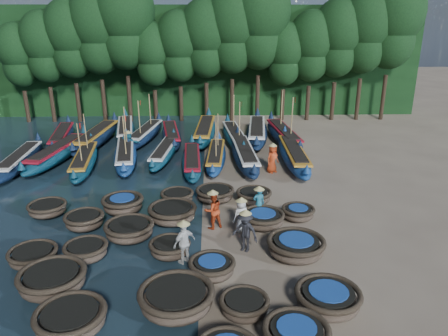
{
  "coord_description": "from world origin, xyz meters",
  "views": [
    {
      "loc": [
        0.47,
        -19.11,
        9.39
      ],
      "look_at": [
        1.16,
        3.44,
        1.3
      ],
      "focal_mm": 35.0,
      "sensor_mm": 36.0,
      "label": 1
    }
  ],
  "objects_px": {
    "long_boat_4": "(164,152)",
    "coracle_17": "(172,213)",
    "coracle_18": "(263,219)",
    "long_boat_1": "(58,153)",
    "long_boat_2": "(84,161)",
    "long_boat_5": "(192,161)",
    "long_boat_8": "(294,155)",
    "fisherman_4": "(184,242)",
    "long_boat_17": "(284,135)",
    "coracle_10": "(33,256)",
    "long_boat_15": "(235,136)",
    "long_boat_10": "(97,137)",
    "coracle_6": "(71,319)",
    "coracle_8": "(244,305)",
    "long_boat_9": "(62,137)",
    "fisherman_5": "(129,143)",
    "coracle_15": "(84,220)",
    "coracle_19": "(298,212)",
    "coracle_16": "(129,230)",
    "coracle_5": "(52,280)",
    "fisherman_2": "(213,209)",
    "coracle_21": "(123,204)",
    "fisherman_1": "(259,201)",
    "coracle_14": "(296,247)",
    "long_boat_0": "(20,160)",
    "coracle_13": "(212,267)",
    "long_boat_12": "(145,134)",
    "fisherman_3": "(245,231)",
    "coracle_11": "(86,251)",
    "long_boat_13": "(171,135)",
    "coracle_24": "(254,196)",
    "coracle_23": "(215,194)",
    "long_boat_7": "(245,155)",
    "long_boat_14": "(205,131)",
    "coracle_20": "(47,208)",
    "fisherman_0": "(241,214)",
    "coracle_7": "(176,299)",
    "fisherman_6": "(272,158)",
    "coracle_4": "(296,336)",
    "coracle_22": "(177,197)",
    "long_boat_3": "(125,154)",
    "coracle_9": "(328,298)"
  },
  "relations": [
    {
      "from": "long_boat_4",
      "to": "coracle_17",
      "type": "bearing_deg",
      "value": -75.79
    },
    {
      "from": "coracle_18",
      "to": "long_boat_1",
      "type": "relative_size",
      "value": 0.24
    },
    {
      "from": "long_boat_2",
      "to": "long_boat_5",
      "type": "relative_size",
      "value": 1.05
    },
    {
      "from": "long_boat_8",
      "to": "fisherman_4",
      "type": "xyz_separation_m",
      "value": [
        -6.48,
        -11.76,
        0.35
      ]
    },
    {
      "from": "long_boat_1",
      "to": "long_boat_17",
      "type": "distance_m",
      "value": 16.14
    },
    {
      "from": "coracle_10",
      "to": "long_boat_15",
      "type": "relative_size",
      "value": 0.25
    },
    {
      "from": "long_boat_10",
      "to": "coracle_6",
      "type": "bearing_deg",
      "value": -72.02
    },
    {
      "from": "coracle_8",
      "to": "long_boat_2",
      "type": "bearing_deg",
      "value": 122.01
    },
    {
      "from": "long_boat_9",
      "to": "fisherman_5",
      "type": "xyz_separation_m",
      "value": [
        5.52,
        -2.77,
        0.31
      ]
    },
    {
      "from": "coracle_8",
      "to": "coracle_15",
      "type": "height_order",
      "value": "coracle_15"
    },
    {
      "from": "coracle_10",
      "to": "coracle_19",
      "type": "relative_size",
      "value": 1.05
    },
    {
      "from": "fisherman_4",
      "to": "fisherman_5",
      "type": "distance_m",
      "value": 14.85
    },
    {
      "from": "coracle_16",
      "to": "long_boat_17",
      "type": "xyz_separation_m",
      "value": [
        9.1,
        14.65,
        0.16
      ]
    },
    {
      "from": "coracle_8",
      "to": "long_boat_8",
      "type": "bearing_deg",
      "value": 73.81
    },
    {
      "from": "coracle_5",
      "to": "fisherman_2",
      "type": "bearing_deg",
      "value": 39.28
    },
    {
      "from": "coracle_21",
      "to": "coracle_17",
      "type": "bearing_deg",
      "value": -23.58
    },
    {
      "from": "coracle_15",
      "to": "fisherman_1",
      "type": "relative_size",
      "value": 1.26
    },
    {
      "from": "coracle_14",
      "to": "long_boat_17",
      "type": "bearing_deg",
      "value": 82.66
    },
    {
      "from": "coracle_16",
      "to": "long_boat_0",
      "type": "xyz_separation_m",
      "value": [
        -8.52,
        9.41,
        0.09
      ]
    },
    {
      "from": "coracle_13",
      "to": "coracle_17",
      "type": "distance_m",
      "value": 4.96
    },
    {
      "from": "coracle_21",
      "to": "fisherman_1",
      "type": "relative_size",
      "value": 1.38
    },
    {
      "from": "long_boat_12",
      "to": "fisherman_3",
      "type": "bearing_deg",
      "value": -59.36
    },
    {
      "from": "coracle_11",
      "to": "coracle_19",
      "type": "bearing_deg",
      "value": 19.67
    },
    {
      "from": "long_boat_2",
      "to": "coracle_11",
      "type": "bearing_deg",
      "value": -81.7
    },
    {
      "from": "long_boat_4",
      "to": "long_boat_13",
      "type": "distance_m",
      "value": 4.36
    },
    {
      "from": "long_boat_0",
      "to": "fisherman_5",
      "type": "bearing_deg",
      "value": 20.31
    },
    {
      "from": "coracle_24",
      "to": "long_boat_2",
      "type": "relative_size",
      "value": 0.24
    },
    {
      "from": "coracle_23",
      "to": "long_boat_7",
      "type": "bearing_deg",
      "value": 71.48
    },
    {
      "from": "coracle_21",
      "to": "long_boat_15",
      "type": "xyz_separation_m",
      "value": [
        6.17,
        11.88,
        0.08
      ]
    },
    {
      "from": "coracle_10",
      "to": "long_boat_4",
      "type": "height_order",
      "value": "long_boat_4"
    },
    {
      "from": "coracle_13",
      "to": "fisherman_4",
      "type": "bearing_deg",
      "value": 136.36
    },
    {
      "from": "long_boat_14",
      "to": "fisherman_3",
      "type": "distance_m",
      "value": 17.26
    },
    {
      "from": "coracle_20",
      "to": "long_boat_0",
      "type": "xyz_separation_m",
      "value": [
        -4.12,
        6.94,
        0.16
      ]
    },
    {
      "from": "long_boat_9",
      "to": "long_boat_13",
      "type": "xyz_separation_m",
      "value": [
        8.17,
        0.4,
        -0.02
      ]
    },
    {
      "from": "coracle_24",
      "to": "fisherman_0",
      "type": "bearing_deg",
      "value": -105.82
    },
    {
      "from": "coracle_7",
      "to": "fisherman_6",
      "type": "bearing_deg",
      "value": 69.42
    },
    {
      "from": "coracle_17",
      "to": "long_boat_13",
      "type": "distance_m",
      "value": 13.76
    },
    {
      "from": "coracle_16",
      "to": "long_boat_14",
      "type": "height_order",
      "value": "long_boat_14"
    },
    {
      "from": "coracle_4",
      "to": "long_boat_2",
      "type": "bearing_deg",
      "value": 123.08
    },
    {
      "from": "coracle_22",
      "to": "long_boat_14",
      "type": "xyz_separation_m",
      "value": [
        1.32,
        12.32,
        0.22
      ]
    },
    {
      "from": "fisherman_2",
      "to": "long_boat_2",
      "type": "bearing_deg",
      "value": -71.45
    },
    {
      "from": "coracle_15",
      "to": "coracle_11",
      "type": "bearing_deg",
      "value": -73.69
    },
    {
      "from": "coracle_8",
      "to": "long_boat_3",
      "type": "height_order",
      "value": "long_boat_3"
    },
    {
      "from": "long_boat_8",
      "to": "long_boat_14",
      "type": "height_order",
      "value": "long_boat_14"
    },
    {
      "from": "coracle_5",
      "to": "fisherman_6",
      "type": "distance_m",
      "value": 15.25
    },
    {
      "from": "coracle_8",
      "to": "coracle_9",
      "type": "bearing_deg",
      "value": 3.85
    },
    {
      "from": "long_boat_2",
      "to": "long_boat_13",
      "type": "relative_size",
      "value": 1.01
    },
    {
      "from": "long_boat_2",
      "to": "fisherman_3",
      "type": "distance_m",
      "value": 14.04
    },
    {
      "from": "long_boat_4",
      "to": "long_boat_13",
      "type": "relative_size",
      "value": 0.95
    },
    {
      "from": "long_boat_7",
      "to": "fisherman_5",
      "type": "relative_size",
      "value": 4.68
    }
  ]
}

